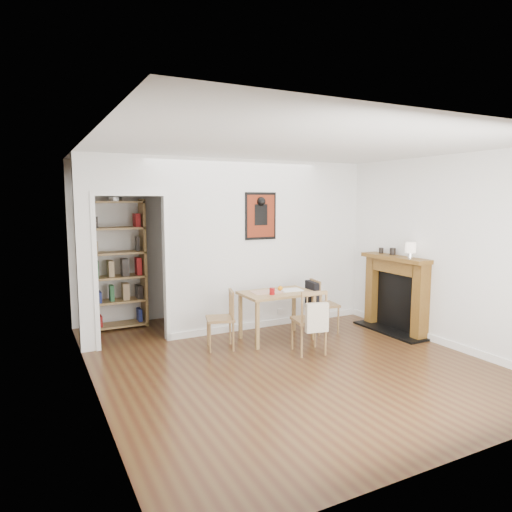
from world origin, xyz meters
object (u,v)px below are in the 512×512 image
dining_table (277,298)px  fireplace (396,291)px  chair_right (323,305)px  ceramic_jar_a (393,251)px  red_glass (272,291)px  orange_fruit (280,288)px  notebook (291,290)px  chair_front (309,320)px  chair_left (220,319)px  bookshelf (118,265)px  mantel_lamp (411,249)px  ceramic_jar_b (381,250)px

dining_table → fireplace: size_ratio=0.81×
chair_right → fireplace: (1.01, -0.47, 0.20)m
fireplace → ceramic_jar_a: 0.61m
red_glass → orange_fruit: (0.23, 0.18, -0.01)m
chair_right → notebook: size_ratio=2.64×
fireplace → chair_right: bearing=155.2°
orange_fruit → notebook: orange_fruit is taller
chair_right → orange_fruit: bearing=176.3°
chair_front → chair_left: bearing=144.3°
chair_right → chair_front: size_ratio=0.95×
bookshelf → mantel_lamp: (3.64, -2.46, 0.32)m
chair_left → chair_front: 1.19m
chair_front → orange_fruit: (-0.00, 0.76, 0.29)m
orange_fruit → ceramic_jar_b: ceramic_jar_b is taller
fireplace → notebook: bearing=163.8°
chair_right → bookshelf: size_ratio=0.40×
chair_left → fireplace: 2.75m
ceramic_jar_a → chair_right: bearing=161.2°
dining_table → notebook: bearing=0.7°
chair_right → orange_fruit: 0.79m
chair_left → orange_fruit: 1.02m
chair_front → ceramic_jar_a: bearing=11.8°
dining_table → mantel_lamp: bearing=-24.5°
chair_left → notebook: chair_left is taller
chair_left → bookshelf: size_ratio=0.40×
orange_fruit → bookshelf: bearing=141.0°
chair_front → red_glass: bearing=112.1°
chair_right → ceramic_jar_a: ceramic_jar_a is taller
fireplace → orange_fruit: 1.81m
dining_table → chair_right: chair_right is taller
bookshelf → red_glass: bearing=-45.6°
bookshelf → chair_right: bearing=-31.4°
bookshelf → red_glass: 2.52m
notebook → ceramic_jar_b: ceramic_jar_b is taller
chair_right → dining_table: bearing=-179.4°
dining_table → fireplace: bearing=-14.1°
orange_fruit → notebook: size_ratio=0.23×
dining_table → fireplace: fireplace is taller
chair_right → mantel_lamp: size_ratio=3.46×
red_glass → chair_right: bearing=8.0°
chair_front → red_glass: size_ratio=8.88×
red_glass → notebook: red_glass is taller
orange_fruit → notebook: (0.15, -0.05, -0.03)m
notebook → ceramic_jar_a: 1.72m
chair_front → bookshelf: 3.14m
chair_left → red_glass: bearing=-9.1°
bookshelf → fireplace: bookshelf is taller
bookshelf → notebook: 2.72m
mantel_lamp → ceramic_jar_b: (0.09, 0.69, -0.10)m
dining_table → bookshelf: size_ratio=0.51×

